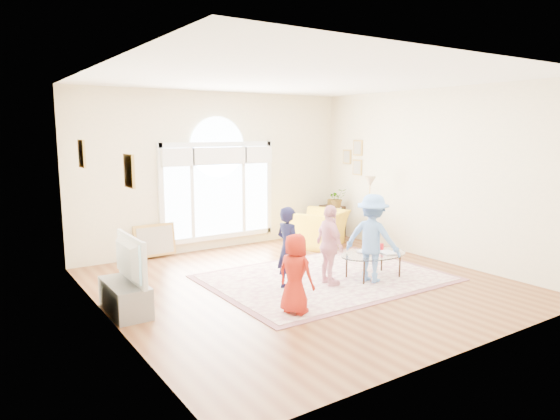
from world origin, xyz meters
TOP-DOWN VIEW (x-y plane):
  - ground at (0.00, 0.00)m, footprint 6.00×6.00m
  - room_shell at (0.01, 2.83)m, footprint 6.00×6.00m
  - area_rug at (0.49, 0.03)m, footprint 3.60×2.60m
  - rug_border at (0.49, 0.03)m, footprint 3.80×2.80m
  - tv_console at (-2.75, 0.30)m, footprint 0.45×1.00m
  - television at (-2.74, 0.30)m, footprint 0.17×1.09m
  - coffee_table at (1.14, -0.40)m, footprint 1.24×0.83m
  - armchair at (1.85, 1.99)m, footprint 1.48×1.41m
  - side_cabinet at (2.78, 2.65)m, footprint 0.40×0.50m
  - floor_lamp at (2.53, 1.17)m, footprint 0.30×0.30m
  - plant_pedestal at (2.70, 2.39)m, footprint 0.20×0.20m
  - potted_plant at (2.70, 2.39)m, footprint 0.46×0.42m
  - leaning_picture at (-1.40, 2.90)m, footprint 0.80×0.14m
  - child_red at (-0.88, -1.02)m, footprint 0.51×0.61m
  - child_navy at (-0.39, -0.14)m, footprint 0.36×0.50m
  - child_pink at (0.29, -0.30)m, footprint 0.44×0.79m
  - child_blue at (0.97, -0.54)m, footprint 0.86×1.05m

SIDE VIEW (x-z plane):
  - ground at x=0.00m, z-range 0.00..0.00m
  - leaning_picture at x=-1.40m, z-range -0.31..0.31m
  - rug_border at x=0.49m, z-range 0.00..0.01m
  - area_rug at x=0.49m, z-range 0.00..0.02m
  - tv_console at x=-2.75m, z-range 0.00..0.42m
  - side_cabinet at x=2.78m, z-range 0.00..0.70m
  - plant_pedestal at x=2.70m, z-range 0.00..0.70m
  - armchair at x=1.85m, z-range 0.00..0.75m
  - coffee_table at x=1.14m, z-range 0.13..0.67m
  - child_red at x=-0.88m, z-range 0.02..1.10m
  - child_pink at x=0.29m, z-range 0.02..1.29m
  - child_navy at x=-0.39m, z-range 0.02..1.30m
  - child_blue at x=0.97m, z-range 0.02..1.43m
  - television at x=-2.74m, z-range 0.42..1.05m
  - potted_plant at x=2.70m, z-range 0.70..1.13m
  - floor_lamp at x=2.53m, z-range 0.53..2.04m
  - room_shell at x=0.01m, z-range -1.43..4.57m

